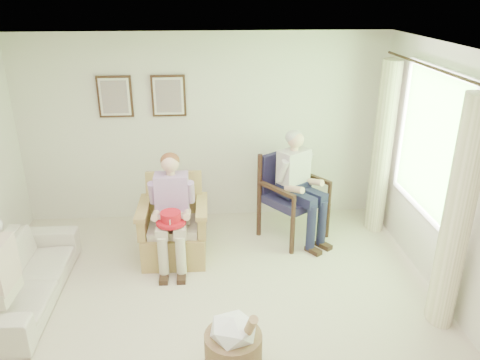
{
  "coord_description": "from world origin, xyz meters",
  "views": [
    {
      "loc": [
        0.05,
        -3.47,
        3.12
      ],
      "look_at": [
        0.41,
        1.5,
        1.05
      ],
      "focal_mm": 35.0,
      "sensor_mm": 36.0,
      "label": 1
    }
  ],
  "objects_px": {
    "hatbox": "(233,345)",
    "person_wicker": "(172,204)",
    "person_dark": "(296,179)",
    "red_hat": "(171,219)",
    "sofa": "(22,277)",
    "wicker_armchair": "(175,232)",
    "wood_armchair": "(293,191)"
  },
  "relations": [
    {
      "from": "wicker_armchair",
      "to": "red_hat",
      "type": "distance_m",
      "value": 0.5
    },
    {
      "from": "hatbox",
      "to": "wood_armchair",
      "type": "bearing_deg",
      "value": 69.05
    },
    {
      "from": "sofa",
      "to": "hatbox",
      "type": "distance_m",
      "value": 2.47
    },
    {
      "from": "wicker_armchair",
      "to": "wood_armchair",
      "type": "xyz_separation_m",
      "value": [
        1.55,
        0.48,
        0.29
      ]
    },
    {
      "from": "person_wicker",
      "to": "person_dark",
      "type": "xyz_separation_m",
      "value": [
        1.55,
        0.43,
        0.09
      ]
    },
    {
      "from": "wood_armchair",
      "to": "hatbox",
      "type": "relative_size",
      "value": 1.53
    },
    {
      "from": "person_wicker",
      "to": "hatbox",
      "type": "distance_m",
      "value": 1.99
    },
    {
      "from": "wood_armchair",
      "to": "person_wicker",
      "type": "relative_size",
      "value": 0.84
    },
    {
      "from": "sofa",
      "to": "person_dark",
      "type": "relative_size",
      "value": 1.3
    },
    {
      "from": "sofa",
      "to": "person_wicker",
      "type": "height_order",
      "value": "person_wicker"
    },
    {
      "from": "wicker_armchair",
      "to": "sofa",
      "type": "height_order",
      "value": "wicker_armchair"
    },
    {
      "from": "hatbox",
      "to": "red_hat",
      "type": "bearing_deg",
      "value": 110.78
    },
    {
      "from": "person_dark",
      "to": "red_hat",
      "type": "distance_m",
      "value": 1.69
    },
    {
      "from": "wicker_armchair",
      "to": "person_wicker",
      "type": "relative_size",
      "value": 0.75
    },
    {
      "from": "wicker_armchair",
      "to": "red_hat",
      "type": "relative_size",
      "value": 2.94
    },
    {
      "from": "wicker_armchair",
      "to": "sofa",
      "type": "xyz_separation_m",
      "value": [
        -1.56,
        -0.78,
        -0.05
      ]
    },
    {
      "from": "hatbox",
      "to": "sofa",
      "type": "bearing_deg",
      "value": 151.5
    },
    {
      "from": "wood_armchair",
      "to": "person_wicker",
      "type": "bearing_deg",
      "value": 166.1
    },
    {
      "from": "sofa",
      "to": "red_hat",
      "type": "height_order",
      "value": "red_hat"
    },
    {
      "from": "wood_armchair",
      "to": "sofa",
      "type": "xyz_separation_m",
      "value": [
        -3.11,
        -1.26,
        -0.34
      ]
    },
    {
      "from": "wicker_armchair",
      "to": "red_hat",
      "type": "bearing_deg",
      "value": -89.87
    },
    {
      "from": "person_dark",
      "to": "red_hat",
      "type": "height_order",
      "value": "person_dark"
    },
    {
      "from": "person_wicker",
      "to": "hatbox",
      "type": "relative_size",
      "value": 1.82
    },
    {
      "from": "wood_armchair",
      "to": "red_hat",
      "type": "distance_m",
      "value": 1.76
    },
    {
      "from": "hatbox",
      "to": "person_wicker",
      "type": "bearing_deg",
      "value": 108.53
    },
    {
      "from": "wicker_armchair",
      "to": "person_dark",
      "type": "height_order",
      "value": "person_dark"
    },
    {
      "from": "sofa",
      "to": "person_wicker",
      "type": "xyz_separation_m",
      "value": [
        1.56,
        0.64,
        0.5
      ]
    },
    {
      "from": "wicker_armchair",
      "to": "person_wicker",
      "type": "bearing_deg",
      "value": -89.46
    },
    {
      "from": "person_dark",
      "to": "hatbox",
      "type": "height_order",
      "value": "person_dark"
    },
    {
      "from": "red_hat",
      "to": "sofa",
      "type": "bearing_deg",
      "value": -164.31
    },
    {
      "from": "wicker_armchair",
      "to": "wood_armchair",
      "type": "relative_size",
      "value": 0.9
    },
    {
      "from": "person_dark",
      "to": "wicker_armchair",
      "type": "bearing_deg",
      "value": 155.31
    }
  ]
}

